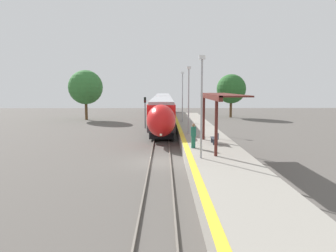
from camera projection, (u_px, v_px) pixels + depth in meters
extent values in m
plane|color=#56514C|center=(160.00, 162.00, 23.07)|extent=(120.00, 120.00, 0.00)
cube|color=slate|center=(150.00, 161.00, 23.05)|extent=(0.08, 90.00, 0.15)
cube|color=slate|center=(170.00, 161.00, 23.07)|extent=(0.08, 90.00, 0.15)
cube|color=black|center=(162.00, 125.00, 41.03)|extent=(2.39, 18.75, 0.76)
cube|color=#38383D|center=(162.00, 118.00, 40.93)|extent=(2.71, 20.38, 0.92)
cube|color=white|center=(162.00, 113.00, 40.85)|extent=(2.73, 20.38, 0.31)
cube|color=red|center=(162.00, 106.00, 40.75)|extent=(2.71, 20.38, 1.39)
cube|color=black|center=(162.00, 107.00, 40.76)|extent=(2.74, 18.75, 0.76)
cube|color=#9E9EA3|center=(162.00, 99.00, 40.65)|extent=(2.44, 20.38, 0.30)
cylinder|color=black|center=(155.00, 134.00, 33.67)|extent=(0.12, 0.84, 0.84)
cylinder|color=black|center=(169.00, 134.00, 33.69)|extent=(0.12, 0.84, 0.84)
cylinder|color=black|center=(155.00, 132.00, 35.86)|extent=(0.12, 0.84, 0.84)
cylinder|color=black|center=(168.00, 132.00, 35.87)|extent=(0.12, 0.84, 0.84)
cylinder|color=black|center=(157.00, 122.00, 46.22)|extent=(0.12, 0.84, 0.84)
cylinder|color=black|center=(167.00, 122.00, 46.24)|extent=(0.12, 0.84, 0.84)
cylinder|color=black|center=(158.00, 120.00, 48.40)|extent=(0.12, 0.84, 0.84)
cylinder|color=black|center=(167.00, 120.00, 48.42)|extent=(0.12, 0.84, 0.84)
ellipsoid|color=red|center=(161.00, 121.00, 29.33)|extent=(2.60, 4.17, 2.88)
ellipsoid|color=black|center=(161.00, 116.00, 28.75)|extent=(1.90, 2.43, 1.47)
sphere|color=#F9F4CC|center=(161.00, 135.00, 27.90)|extent=(0.24, 0.24, 0.24)
cube|color=black|center=(163.00, 112.00, 62.06)|extent=(2.39, 18.75, 0.76)
cube|color=#38383D|center=(163.00, 107.00, 61.96)|extent=(2.71, 20.38, 0.92)
cube|color=white|center=(163.00, 104.00, 61.89)|extent=(2.73, 20.38, 0.31)
cube|color=red|center=(163.00, 100.00, 61.79)|extent=(2.71, 20.38, 1.39)
cube|color=black|center=(163.00, 100.00, 61.79)|extent=(2.74, 18.75, 0.76)
cube|color=#9E9EA3|center=(163.00, 95.00, 61.69)|extent=(2.44, 20.38, 0.30)
cylinder|color=black|center=(158.00, 116.00, 54.71)|extent=(0.12, 0.84, 0.84)
cylinder|color=black|center=(167.00, 116.00, 54.72)|extent=(0.12, 0.84, 0.84)
cylinder|color=black|center=(159.00, 115.00, 56.89)|extent=(0.12, 0.84, 0.84)
cylinder|color=black|center=(167.00, 115.00, 56.91)|extent=(0.12, 0.84, 0.84)
cylinder|color=black|center=(159.00, 111.00, 67.25)|extent=(0.12, 0.84, 0.84)
cylinder|color=black|center=(166.00, 111.00, 67.27)|extent=(0.12, 0.84, 0.84)
cylinder|color=black|center=(160.00, 110.00, 69.44)|extent=(0.12, 0.84, 0.84)
cylinder|color=black|center=(166.00, 110.00, 69.45)|extent=(0.12, 0.84, 0.84)
cube|color=gray|center=(213.00, 155.00, 23.05)|extent=(4.12, 64.00, 0.98)
cube|color=yellow|center=(187.00, 148.00, 22.97)|extent=(0.40, 64.00, 0.01)
cube|color=#2D333D|center=(215.00, 142.00, 24.39)|extent=(0.36, 0.06, 0.42)
cube|color=#2D333D|center=(213.00, 140.00, 25.43)|extent=(0.36, 0.06, 0.42)
cube|color=#2D333D|center=(214.00, 138.00, 24.88)|extent=(0.44, 1.40, 0.03)
cube|color=#2D333D|center=(217.00, 135.00, 24.86)|extent=(0.04, 1.40, 0.44)
cube|color=#1E604C|center=(193.00, 142.00, 23.16)|extent=(0.28, 0.20, 0.84)
cube|color=#1E604C|center=(193.00, 131.00, 23.07)|extent=(0.36, 0.22, 0.67)
sphere|color=#936B4C|center=(193.00, 125.00, 23.02)|extent=(0.23, 0.23, 0.23)
cylinder|color=#59595E|center=(145.00, 116.00, 41.90)|extent=(0.14, 0.14, 3.30)
cube|color=black|center=(145.00, 100.00, 41.66)|extent=(0.28, 0.20, 0.70)
sphere|color=black|center=(145.00, 99.00, 41.54)|extent=(0.14, 0.14, 0.14)
sphere|color=red|center=(145.00, 101.00, 41.58)|extent=(0.14, 0.14, 0.14)
cylinder|color=#9E9EA3|center=(201.00, 110.00, 19.54)|extent=(0.12, 0.12, 5.91)
cube|color=silver|center=(202.00, 57.00, 19.18)|extent=(0.36, 0.20, 0.24)
cylinder|color=#9E9EA3|center=(189.00, 102.00, 29.90)|extent=(0.12, 0.12, 5.91)
cube|color=silver|center=(189.00, 68.00, 29.53)|extent=(0.36, 0.20, 0.24)
cylinder|color=#9E9EA3|center=(182.00, 98.00, 40.25)|extent=(0.12, 0.12, 5.91)
cube|color=silver|center=(183.00, 73.00, 39.89)|extent=(0.36, 0.20, 0.24)
cylinder|color=#511E19|center=(216.00, 128.00, 20.27)|extent=(0.20, 0.20, 3.53)
cylinder|color=#511E19|center=(204.00, 118.00, 26.71)|extent=(0.20, 0.20, 3.53)
cube|color=#511E19|center=(209.00, 96.00, 23.27)|extent=(0.24, 9.48, 0.36)
cube|color=#511E19|center=(222.00, 95.00, 23.26)|extent=(2.00, 9.48, 0.10)
cylinder|color=brown|center=(86.00, 110.00, 52.95)|extent=(0.44, 0.44, 3.06)
sphere|color=#337033|center=(86.00, 87.00, 52.51)|extent=(5.48, 5.48, 5.48)
cylinder|color=brown|center=(231.00, 109.00, 57.10)|extent=(0.44, 0.44, 2.94)
sphere|color=#286028|center=(231.00, 89.00, 56.69)|extent=(5.06, 5.06, 5.06)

